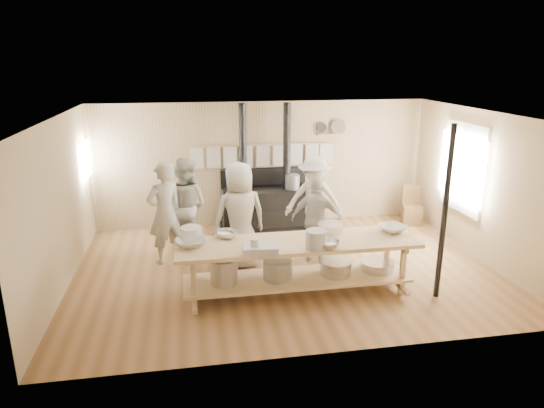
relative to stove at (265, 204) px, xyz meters
name	(u,v)px	position (x,y,z in m)	size (l,w,h in m)	color
ground	(285,269)	(0.01, -2.12, -0.52)	(7.00, 7.00, 0.00)	brown
room_shell	(286,176)	(0.01, -2.12, 1.10)	(7.00, 7.00, 7.00)	tan
window_right	(463,168)	(3.48, -1.52, 0.98)	(0.09, 1.50, 1.65)	beige
left_opening	(86,160)	(-3.44, -0.12, 1.08)	(0.00, 0.90, 0.90)	white
stove	(265,204)	(0.00, 0.00, 0.00)	(1.90, 0.75, 2.60)	black
towel_rail	(263,153)	(0.01, 0.28, 1.03)	(3.00, 0.04, 0.47)	tan
back_wall_shelf	(331,129)	(1.47, 0.32, 1.48)	(0.63, 0.14, 0.32)	tan
prep_table	(297,262)	(0.00, -3.02, 0.00)	(3.60, 0.90, 0.85)	tan
support_post	(445,214)	(2.06, -3.47, 0.78)	(0.08, 0.08, 2.60)	black
cook_far_left	(165,213)	(-1.98, -1.44, 0.37)	(0.65, 0.43, 1.79)	beige
cook_left	(185,206)	(-1.63, -1.04, 0.37)	(0.86, 0.67, 1.77)	beige
cook_center	(240,216)	(-0.73, -1.88, 0.39)	(0.89, 0.58, 1.83)	beige
cook_right	(317,220)	(0.61, -1.86, 0.24)	(0.90, 0.37, 1.53)	beige
cook_by_window	(314,200)	(0.79, -0.97, 0.33)	(1.10, 0.63, 1.70)	beige
chair	(412,213)	(3.16, -0.26, -0.28)	(0.48, 0.48, 0.83)	#513C20
bowl_white_a	(191,242)	(-1.54, -2.93, 0.38)	(0.44, 0.44, 0.11)	silver
bowl_steel_a	(227,234)	(-1.02, -2.69, 0.38)	(0.33, 0.33, 0.10)	silver
bowl_white_b	(393,228)	(1.56, -2.86, 0.38)	(0.42, 0.42, 0.10)	silver
bowl_steel_b	(327,244)	(0.36, -3.35, 0.38)	(0.35, 0.35, 0.11)	silver
roasting_pan	(260,249)	(-0.60, -3.35, 0.38)	(0.48, 0.32, 0.11)	#B2B2B7
mixing_bowl_large	(330,227)	(0.60, -2.69, 0.39)	(0.41, 0.41, 0.13)	silver
bucket_galv	(316,240)	(0.20, -3.35, 0.47)	(0.30, 0.30, 0.28)	gray
deep_bowl_enamel	(191,234)	(-1.54, -2.69, 0.43)	(0.32, 0.32, 0.20)	silver
pitcher	(255,246)	(-0.68, -3.34, 0.43)	(0.13, 0.13, 0.21)	silver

